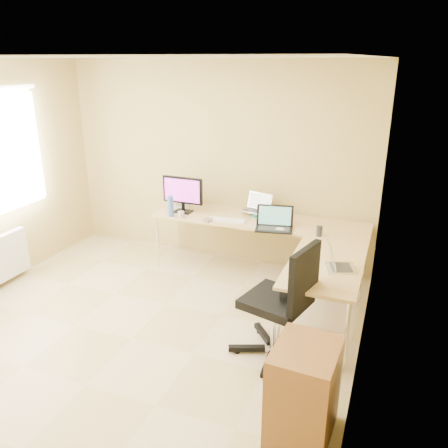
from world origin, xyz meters
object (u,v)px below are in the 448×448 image
at_px(desk_main, 258,247).
at_px(laptop_return, 342,258).
at_px(desk_return, 323,297).
at_px(mug, 181,215).
at_px(laptop_black, 274,219).
at_px(water_bottle, 171,206).
at_px(desk_fan, 184,196).
at_px(office_chair, 275,306).
at_px(cabinet, 303,393).
at_px(keyboard, 227,220).
at_px(laptop_center, 256,203).
at_px(monitor, 183,195).

distance_m(desk_main, laptop_return, 1.62).
bearing_deg(desk_main, laptop_return, -43.32).
height_order(desk_return, mug, mug).
bearing_deg(desk_main, mug, -162.10).
distance_m(laptop_black, water_bottle, 1.33).
height_order(laptop_black, laptop_return, laptop_black).
height_order(desk_fan, office_chair, office_chair).
bearing_deg(desk_return, cabinet, -85.92).
relative_size(desk_return, office_chair, 1.14).
bearing_deg(cabinet, desk_main, 117.06).
bearing_deg(office_chair, mug, 155.75).
relative_size(keyboard, cabinet, 0.63).
relative_size(desk_return, desk_fan, 5.22).
relative_size(keyboard, laptop_return, 1.46).
xyz_separation_m(desk_main, mug, (-0.92, -0.30, 0.41)).
xyz_separation_m(desk_fan, laptop_return, (2.25, -1.26, -0.02)).
bearing_deg(water_bottle, laptop_return, -19.23).
xyz_separation_m(desk_return, mug, (-1.90, 0.70, 0.41)).
xyz_separation_m(desk_main, laptop_center, (-0.08, 0.13, 0.52)).
xyz_separation_m(water_bottle, laptop_return, (2.19, -0.76, -0.03)).
bearing_deg(monitor, mug, -69.41).
xyz_separation_m(laptop_center, desk_fan, (-1.04, 0.07, -0.03)).
bearing_deg(laptop_black, water_bottle, 169.52).
distance_m(desk_main, desk_fan, 1.24).
height_order(desk_main, cabinet, same).
bearing_deg(water_bottle, keyboard, 7.79).
height_order(monitor, water_bottle, monitor).
relative_size(laptop_black, mug, 4.84).
xyz_separation_m(desk_main, laptop_black, (0.26, -0.28, 0.50)).
bearing_deg(cabinet, laptop_center, 117.53).
bearing_deg(office_chair, keyboard, 140.84).
xyz_separation_m(monitor, office_chair, (1.63, -1.47, -0.46)).
bearing_deg(desk_main, cabinet, -66.04).
xyz_separation_m(mug, laptop_return, (2.05, -0.76, 0.07)).
bearing_deg(mug, keyboard, 9.72).
distance_m(desk_main, water_bottle, 1.21).
distance_m(desk_return, water_bottle, 2.21).
height_order(desk_return, laptop_black, laptop_black).
relative_size(desk_main, desk_fan, 10.64).
height_order(mug, laptop_return, laptop_return).
distance_m(laptop_return, office_chair, 0.77).
distance_m(laptop_center, water_bottle, 1.07).
relative_size(monitor, mug, 6.22).
relative_size(monitor, keyboard, 1.17).
bearing_deg(office_chair, desk_fan, 149.81).
height_order(monitor, office_chair, monitor).
relative_size(keyboard, office_chair, 0.41).
height_order(desk_return, laptop_center, laptop_center).
relative_size(office_chair, cabinet, 1.54).
relative_size(laptop_center, desk_fan, 1.38).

